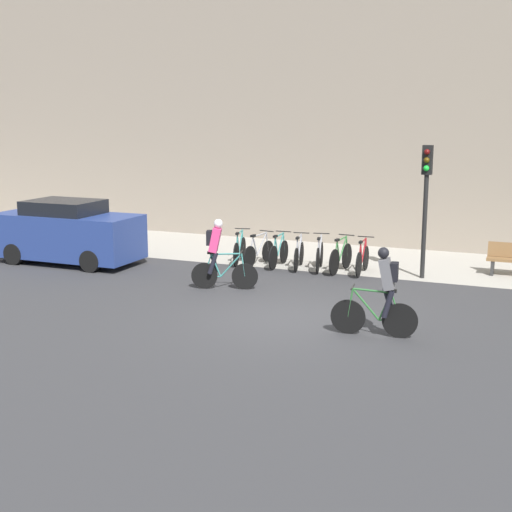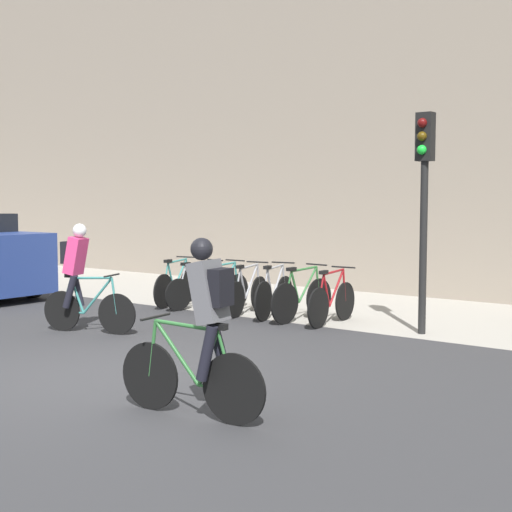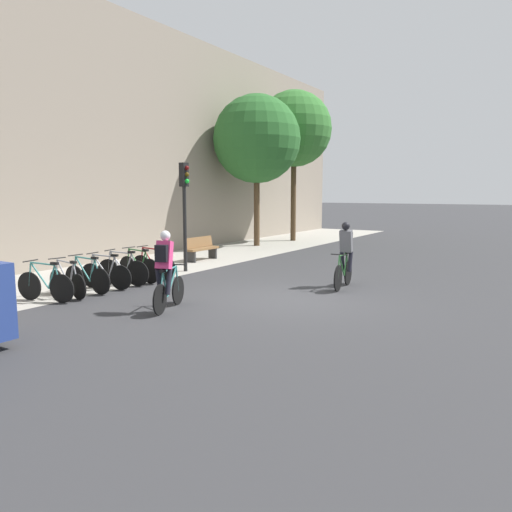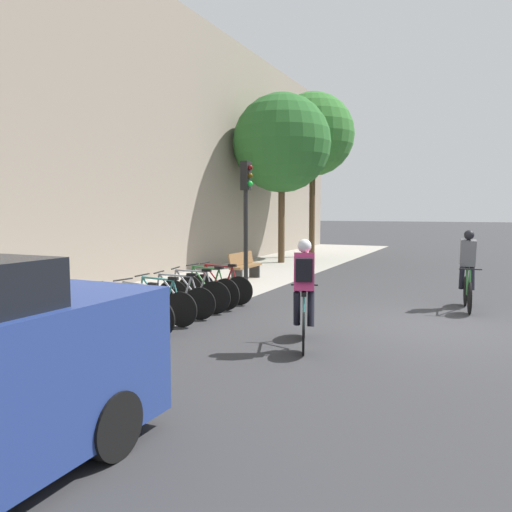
{
  "view_description": "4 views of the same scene",
  "coord_description": "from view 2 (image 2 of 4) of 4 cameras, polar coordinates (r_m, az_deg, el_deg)",
  "views": [
    {
      "loc": [
        5.03,
        -13.96,
        4.3
      ],
      "look_at": [
        -1.25,
        1.13,
        1.05
      ],
      "focal_mm": 50.0,
      "sensor_mm": 36.0,
      "label": 1
    },
    {
      "loc": [
        6.67,
        -5.74,
        2.15
      ],
      "look_at": [
        0.56,
        2.38,
        1.35
      ],
      "focal_mm": 50.0,
      "sensor_mm": 36.0,
      "label": 2
    },
    {
      "loc": [
        -10.61,
        -5.54,
        2.6
      ],
      "look_at": [
        0.37,
        1.2,
        0.94
      ],
      "focal_mm": 35.0,
      "sensor_mm": 36.0,
      "label": 3
    },
    {
      "loc": [
        -10.01,
        -0.83,
        2.21
      ],
      "look_at": [
        -1.39,
        3.08,
        1.36
      ],
      "focal_mm": 35.0,
      "sensor_mm": 36.0,
      "label": 4
    }
  ],
  "objects": [
    {
      "name": "traffic_light_pole",
      "position": [
        11.63,
        13.3,
        5.83
      ],
      "size": [
        0.26,
        0.3,
        3.52
      ],
      "color": "black",
      "rests_on": "ground"
    },
    {
      "name": "parked_bike_4",
      "position": [
        13.07,
        1.47,
        -3.12
      ],
      "size": [
        0.49,
        1.65,
        0.99
      ],
      "color": "black",
      "rests_on": "ground"
    },
    {
      "name": "parked_bike_1",
      "position": [
        14.21,
        -4.61,
        -2.63
      ],
      "size": [
        0.46,
        1.66,
        0.95
      ],
      "color": "black",
      "rests_on": "ground"
    },
    {
      "name": "building_facade",
      "position": [
        16.65,
        13.21,
        13.28
      ],
      "size": [
        44.0,
        0.6,
        9.45
      ],
      "primitive_type": "cube",
      "color": "gray",
      "rests_on": "ground"
    },
    {
      "name": "kerb_strip",
      "position": [
        14.32,
        8.75,
        -4.17
      ],
      "size": [
        44.0,
        4.5,
        0.01
      ],
      "primitive_type": "cube",
      "color": "#A39E93",
      "rests_on": "ground"
    },
    {
      "name": "parked_bike_6",
      "position": [
        12.41,
        6.1,
        -3.61
      ],
      "size": [
        0.46,
        1.66,
        0.98
      ],
      "color": "black",
      "rests_on": "ground"
    },
    {
      "name": "cyclist_pink",
      "position": [
        11.9,
        -13.95,
        -1.44
      ],
      "size": [
        1.61,
        0.64,
        1.77
      ],
      "color": "black",
      "rests_on": "ground"
    },
    {
      "name": "parked_bike_0",
      "position": [
        14.62,
        -6.4,
        -2.37
      ],
      "size": [
        0.5,
        1.62,
        0.98
      ],
      "color": "black",
      "rests_on": "ground"
    },
    {
      "name": "cyclist_grey",
      "position": [
        6.98,
        -4.23,
        -5.47
      ],
      "size": [
        1.71,
        0.49,
        1.79
      ],
      "color": "black",
      "rests_on": "ground"
    },
    {
      "name": "parked_bike_2",
      "position": [
        13.82,
        -2.69,
        -2.77
      ],
      "size": [
        0.46,
        1.64,
        0.97
      ],
      "color": "black",
      "rests_on": "ground"
    },
    {
      "name": "ground",
      "position": [
        9.05,
        -12.16,
        -9.34
      ],
      "size": [
        200.0,
        200.0,
        0.0
      ],
      "primitive_type": "plane",
      "color": "#333335"
    },
    {
      "name": "parked_bike_3",
      "position": [
        13.44,
        -0.67,
        -2.98
      ],
      "size": [
        0.46,
        1.62,
        0.97
      ],
      "color": "black",
      "rests_on": "ground"
    },
    {
      "name": "parked_bike_5",
      "position": [
        12.73,
        3.72,
        -3.33
      ],
      "size": [
        0.46,
        1.7,
        0.99
      ],
      "color": "black",
      "rests_on": "ground"
    }
  ]
}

